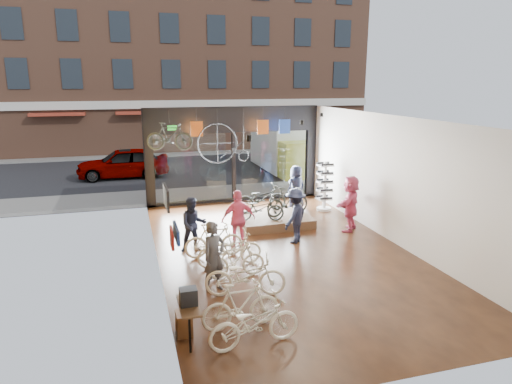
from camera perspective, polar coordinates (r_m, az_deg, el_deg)
name	(u,v)px	position (r m, az deg, el deg)	size (l,w,h in m)	color
ground_plane	(282,252)	(13.23, 3.33, -7.54)	(7.00, 12.00, 0.04)	black
ceiling	(284,118)	(12.37, 3.58, 9.27)	(7.00, 12.00, 0.04)	black
wall_left	(154,196)	(11.99, -12.63, -0.49)	(0.04, 12.00, 3.80)	#9D642A
wall_right	(395,180)	(14.21, 16.96, 1.45)	(0.04, 12.00, 3.80)	beige
wall_back	(413,273)	(7.54, 19.08, -9.49)	(7.00, 0.04, 3.80)	beige
storefront	(234,155)	(18.33, -2.82, 4.67)	(7.00, 0.26, 3.80)	black
exit_sign	(172,128)	(17.67, -10.44, 7.89)	(0.35, 0.06, 0.18)	#198C26
street_road	(199,164)	(27.36, -7.13, 3.53)	(30.00, 18.00, 0.02)	black
sidewalk_near	(228,192)	(19.84, -3.56, -0.06)	(30.00, 2.40, 0.12)	slate
sidewalk_far	(190,153)	(31.26, -8.31, 4.89)	(30.00, 2.00, 0.12)	slate
opposite_building	(181,48)	(33.45, -9.36, 17.35)	(26.00, 5.00, 14.00)	brown
street_car	(123,163)	(23.96, -16.27, 3.52)	(1.80, 4.48, 1.53)	gray
box_truck	(289,147)	(24.35, 4.13, 5.64)	(2.32, 6.96, 2.74)	silver
floor_bike_0	(254,323)	(8.68, -0.19, -16.05)	(0.61, 1.76, 0.93)	beige
floor_bike_1	(241,305)	(9.23, -1.91, -13.99)	(0.45, 1.60, 0.96)	beige
floor_bike_2	(245,276)	(10.49, -1.33, -10.42)	(0.64, 1.84, 0.97)	beige
floor_bike_3	(235,260)	(11.45, -2.58, -8.49)	(0.42, 1.50, 0.90)	beige
floor_bike_4	(230,249)	(12.13, -3.32, -7.14)	(0.61, 1.75, 0.92)	beige
floor_bike_5	(214,240)	(12.71, -5.29, -6.03)	(0.46, 1.64, 0.98)	beige
display_platform	(274,220)	(15.59, 2.23, -3.55)	(2.40, 1.80, 0.30)	#493422
display_bike_left	(260,208)	(14.91, 0.45, -2.07)	(0.56, 1.59, 0.84)	#212723
display_bike_mid	(288,201)	(15.52, 3.99, -1.14)	(0.47, 1.68, 1.01)	#212723
display_bike_right	(261,198)	(15.95, 0.68, -0.79)	(0.63, 1.82, 0.96)	#212723
customer_0	(214,256)	(10.65, -5.27, -8.03)	(0.61, 0.40, 1.67)	#3F3F44
customer_1	(193,225)	(13.13, -7.83, -4.06)	(0.77, 0.60, 1.59)	#161C33
customer_2	(238,219)	(13.28, -2.21, -3.41)	(1.01, 0.42, 1.73)	#CC4C72
customer_3	(295,216)	(13.76, 4.92, -2.96)	(1.08, 0.62, 1.68)	#161C33
customer_4	(296,187)	(17.44, 5.02, 0.60)	(0.82, 0.53, 1.67)	#161C33
customer_5	(350,203)	(15.11, 11.73, -1.39)	(1.69, 0.54, 1.82)	#CC4C72
sunglasses_rack	(325,186)	(17.30, 8.57, 0.70)	(0.54, 0.45, 1.85)	white
wall_merch	(176,270)	(8.86, -9.99, -9.57)	(0.40, 2.40, 2.60)	navy
penny_farthing	(226,144)	(16.94, -3.79, 5.97)	(1.88, 0.06, 1.50)	black
hung_bike	(170,136)	(16.00, -10.75, 6.84)	(0.45, 1.58, 0.95)	#212723
jersey_left	(197,129)	(17.10, -7.42, 7.81)	(0.45, 0.03, 0.55)	#CC5919
jersey_mid	(263,127)	(17.67, 0.87, 8.11)	(0.45, 0.03, 0.55)	#CC5919
jersey_right	(285,127)	(17.94, 3.60, 8.17)	(0.45, 0.03, 0.55)	#1E3F99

